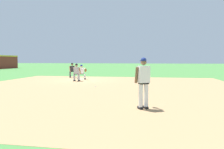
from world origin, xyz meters
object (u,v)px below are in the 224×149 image
object	(u,v)px
pitcher	(144,80)
baserunner	(77,72)
first_baseman	(82,71)
umpire	(72,70)
first_base_bag	(82,79)
baseball	(96,87)

from	to	relation	value
pitcher	baserunner	size ratio (longest dim) A/B	1.27
first_baseman	baserunner	size ratio (longest dim) A/B	0.92
pitcher	umpire	xyz separation A→B (m)	(12.56, 7.28, -0.27)
first_base_bag	umpire	bearing A→B (deg)	37.16
baserunner	first_base_bag	bearing A→B (deg)	-4.98
baseball	pitcher	bearing A→B (deg)	-150.77
first_baseman	first_base_bag	bearing A→B (deg)	-162.90
baserunner	pitcher	bearing A→B (deg)	-148.36
first_base_bag	umpire	world-z (taller)	umpire
baseball	umpire	world-z (taller)	umpire
first_baseman	umpire	bearing A→B (deg)	42.32
baseball	first_baseman	bearing A→B (deg)	26.40
baseball	first_baseman	world-z (taller)	first_baseman
baseball	baserunner	size ratio (longest dim) A/B	0.05
first_base_bag	umpire	xyz separation A→B (m)	(2.22, 1.68, 0.75)
baseball	pitcher	distance (m)	6.66
first_base_bag	pitcher	size ratio (longest dim) A/B	0.20
first_base_bag	baseball	bearing A→B (deg)	-152.55
pitcher	baserunner	distance (m)	10.87
first_base_bag	pitcher	xyz separation A→B (m)	(-10.35, -5.60, 1.01)
first_base_bag	baseball	size ratio (longest dim) A/B	5.14
baseball	first_base_bag	bearing A→B (deg)	27.45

